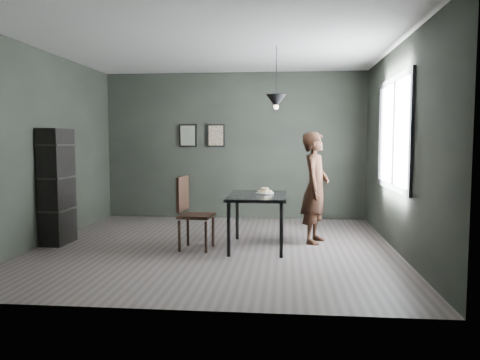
# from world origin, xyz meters

# --- Properties ---
(ground) EXTENTS (5.00, 5.00, 0.00)m
(ground) POSITION_xyz_m (0.00, 0.00, 0.00)
(ground) COLOR #373130
(ground) RESTS_ON ground
(back_wall) EXTENTS (5.00, 0.10, 2.80)m
(back_wall) POSITION_xyz_m (0.00, 2.50, 1.40)
(back_wall) COLOR black
(back_wall) RESTS_ON ground
(ceiling) EXTENTS (5.00, 5.00, 0.02)m
(ceiling) POSITION_xyz_m (0.00, 0.00, 2.80)
(ceiling) COLOR silver
(ceiling) RESTS_ON ground
(window_assembly) EXTENTS (0.04, 1.96, 1.56)m
(window_assembly) POSITION_xyz_m (2.47, 0.20, 1.60)
(window_assembly) COLOR white
(window_assembly) RESTS_ON ground
(cafe_table) EXTENTS (0.80, 1.20, 0.75)m
(cafe_table) POSITION_xyz_m (0.60, 0.00, 0.67)
(cafe_table) COLOR black
(cafe_table) RESTS_ON ground
(white_plate) EXTENTS (0.23, 0.23, 0.01)m
(white_plate) POSITION_xyz_m (0.70, 0.11, 0.76)
(white_plate) COLOR white
(white_plate) RESTS_ON cafe_table
(donut_pile) EXTENTS (0.21, 0.21, 0.09)m
(donut_pile) POSITION_xyz_m (0.70, 0.11, 0.79)
(donut_pile) COLOR #F2E8BC
(donut_pile) RESTS_ON white_plate
(woman) EXTENTS (0.54, 0.68, 1.63)m
(woman) POSITION_xyz_m (1.42, 0.42, 0.81)
(woman) COLOR black
(woman) RESTS_ON ground
(wood_chair) EXTENTS (0.48, 0.48, 1.01)m
(wood_chair) POSITION_xyz_m (-0.32, -0.16, 0.57)
(wood_chair) COLOR black
(wood_chair) RESTS_ON ground
(shelf_unit) EXTENTS (0.33, 0.56, 1.67)m
(shelf_unit) POSITION_xyz_m (-2.32, -0.01, 0.84)
(shelf_unit) COLOR black
(shelf_unit) RESTS_ON ground
(pendant_lamp) EXTENTS (0.28, 0.28, 0.86)m
(pendant_lamp) POSITION_xyz_m (0.85, 0.10, 2.05)
(pendant_lamp) COLOR black
(pendant_lamp) RESTS_ON ground
(framed_print_left) EXTENTS (0.34, 0.04, 0.44)m
(framed_print_left) POSITION_xyz_m (-0.90, 2.47, 1.60)
(framed_print_left) COLOR black
(framed_print_left) RESTS_ON ground
(framed_print_right) EXTENTS (0.34, 0.04, 0.44)m
(framed_print_right) POSITION_xyz_m (-0.35, 2.47, 1.60)
(framed_print_right) COLOR black
(framed_print_right) RESTS_ON ground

